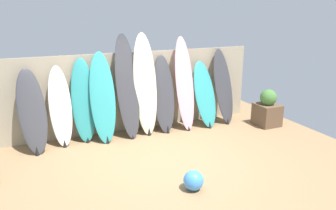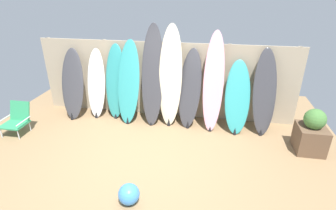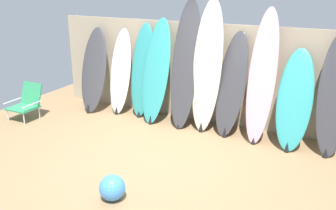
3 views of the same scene
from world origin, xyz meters
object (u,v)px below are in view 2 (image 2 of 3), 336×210
at_px(planter_box, 311,133).
at_px(surfboard_charcoal_4, 152,76).
at_px(surfboard_teal_8, 237,98).
at_px(surfboard_teal_3, 129,83).
at_px(beach_chair, 17,118).
at_px(surfboard_cream_5, 170,77).
at_px(surfboard_charcoal_0, 73,84).
at_px(beach_ball, 129,194).
at_px(surfboard_charcoal_9, 264,92).
at_px(surfboard_teal_2, 115,82).
at_px(surfboard_pink_7, 213,83).
at_px(surfboard_charcoal_6, 190,89).
at_px(surfboard_white_1, 96,84).

bearing_deg(planter_box, surfboard_charcoal_4, 167.75).
relative_size(surfboard_charcoal_4, surfboard_teal_8, 1.46).
bearing_deg(surfboard_teal_3, beach_chair, -156.03).
relative_size(surfboard_cream_5, planter_box, 2.53).
height_order(surfboard_charcoal_0, beach_ball, surfboard_charcoal_0).
xyz_separation_m(surfboard_charcoal_9, beach_chair, (-5.23, -1.03, -0.56)).
xyz_separation_m(surfboard_cream_5, beach_chair, (-3.20, -1.04, -0.78)).
distance_m(surfboard_teal_2, surfboard_teal_8, 2.82).
distance_m(surfboard_teal_8, surfboard_charcoal_9, 0.57).
bearing_deg(surfboard_charcoal_4, surfboard_pink_7, -2.22).
height_order(surfboard_charcoal_4, beach_chair, surfboard_charcoal_4).
distance_m(surfboard_charcoal_4, beach_chair, 3.08).
height_order(surfboard_charcoal_0, planter_box, surfboard_charcoal_0).
bearing_deg(surfboard_charcoal_6, planter_box, -16.36).
relative_size(surfboard_white_1, beach_chair, 2.49).
bearing_deg(planter_box, beach_ball, -147.61).
distance_m(surfboard_teal_3, surfboard_charcoal_6, 1.41).
bearing_deg(beach_chair, surfboard_teal_3, 23.97).
height_order(surfboard_charcoal_4, surfboard_teal_8, surfboard_charcoal_4).
distance_m(surfboard_cream_5, surfboard_pink_7, 0.95).
bearing_deg(surfboard_charcoal_6, surfboard_charcoal_4, -179.97).
height_order(surfboard_teal_2, surfboard_teal_3, surfboard_teal_3).
bearing_deg(surfboard_white_1, surfboard_charcoal_4, -2.66).
relative_size(surfboard_charcoal_0, surfboard_charcoal_6, 0.95).
height_order(surfboard_charcoal_0, beach_chair, surfboard_charcoal_0).
bearing_deg(surfboard_teal_2, surfboard_white_1, -175.83).
xyz_separation_m(surfboard_cream_5, planter_box, (2.85, -0.70, -0.73)).
height_order(surfboard_charcoal_0, surfboard_charcoal_6, surfboard_charcoal_6).
distance_m(surfboard_charcoal_0, surfboard_charcoal_9, 4.37).
bearing_deg(surfboard_teal_8, surfboard_charcoal_4, 177.84).
bearing_deg(surfboard_charcoal_0, surfboard_cream_5, 1.32).
bearing_deg(surfboard_charcoal_9, planter_box, -39.83).
height_order(surfboard_teal_2, surfboard_charcoal_9, surfboard_charcoal_9).
distance_m(surfboard_teal_3, surfboard_charcoal_9, 2.98).
relative_size(surfboard_pink_7, surfboard_teal_8, 1.39).
bearing_deg(surfboard_charcoal_9, beach_chair, -168.89).
height_order(surfboard_charcoal_6, surfboard_pink_7, surfboard_pink_7).
relative_size(surfboard_charcoal_4, beach_chair, 3.41).
bearing_deg(surfboard_cream_5, surfboard_white_1, 177.77).
height_order(surfboard_charcoal_0, surfboard_charcoal_4, surfboard_charcoal_4).
height_order(surfboard_charcoal_9, planter_box, surfboard_charcoal_9).
bearing_deg(surfboard_pink_7, surfboard_teal_8, -1.99).
height_order(surfboard_charcoal_4, surfboard_cream_5, surfboard_cream_5).
distance_m(surfboard_teal_3, surfboard_cream_5, 0.98).
bearing_deg(surfboard_charcoal_0, surfboard_pink_7, 0.12).
bearing_deg(surfboard_charcoal_4, surfboard_white_1, 177.34).
height_order(surfboard_pink_7, surfboard_teal_8, surfboard_pink_7).
distance_m(surfboard_cream_5, beach_chair, 3.46).
bearing_deg(surfboard_cream_5, surfboard_charcoal_4, 179.25).
xyz_separation_m(surfboard_white_1, surfboard_charcoal_6, (2.25, -0.06, 0.05)).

